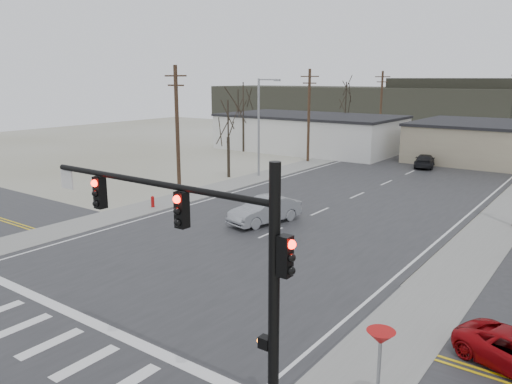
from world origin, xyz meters
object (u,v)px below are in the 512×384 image
fire_hydrant (153,202)px  car_far_b (440,145)px  traffic_signal_mast (213,251)px  car_far_a (425,161)px  sedan_crossing (265,210)px

fire_hydrant → car_far_b: size_ratio=0.23×
traffic_signal_mast → car_far_a: (-7.71, 42.01, -3.95)m
fire_hydrant → car_far_b: car_far_b is taller
sedan_crossing → car_far_b: bearing=104.6°
sedan_crossing → car_far_b: sedan_crossing is taller
fire_hydrant → sedan_crossing: bearing=10.0°
sedan_crossing → car_far_b: size_ratio=1.34×
fire_hydrant → car_far_a: bearing=69.5°
traffic_signal_mast → car_far_b: (-10.16, 55.43, -3.99)m
sedan_crossing → car_far_a: (1.70, 26.27, -0.15)m
fire_hydrant → car_far_a: size_ratio=0.19×
car_far_b → car_far_a: bearing=-86.8°
car_far_b → traffic_signal_mast: bearing=-86.7°
car_far_a → car_far_b: 13.65m
fire_hydrant → car_far_a: car_far_a is taller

